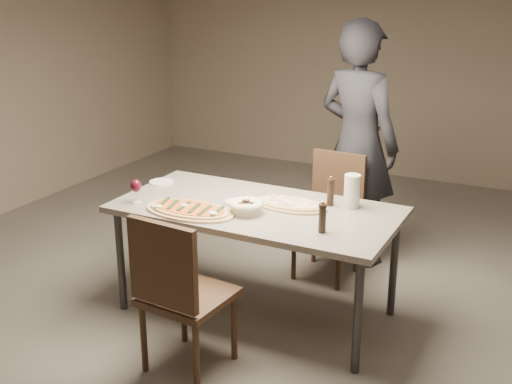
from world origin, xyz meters
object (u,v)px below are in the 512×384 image
at_px(chair_near, 178,288).
at_px(diner, 358,144).
at_px(dining_table, 256,215).
at_px(ham_pizza, 290,204).
at_px(zucchini_pizza, 190,210).
at_px(bread_basket, 246,206).
at_px(pepper_mill_left, 331,192).
at_px(chair_far, 332,208).
at_px(carafe, 352,191).

height_order(chair_near, diner, diner).
xyz_separation_m(chair_near, diner, (0.36, 1.96, 0.40)).
height_order(dining_table, ham_pizza, ham_pizza).
relative_size(zucchini_pizza, bread_basket, 2.73).
height_order(zucchini_pizza, ham_pizza, zucchini_pizza).
relative_size(bread_basket, pepper_mill_left, 1.12).
bearing_deg(bread_basket, ham_pizza, 50.37).
height_order(zucchini_pizza, diner, diner).
distance_m(bread_basket, chair_far, 1.01).
height_order(zucchini_pizza, carafe, carafe).
height_order(chair_far, diner, diner).
relative_size(ham_pizza, pepper_mill_left, 2.51).
distance_m(zucchini_pizza, chair_near, 0.64).
height_order(ham_pizza, bread_basket, bread_basket).
height_order(pepper_mill_left, chair_near, chair_near).
xyz_separation_m(bread_basket, chair_near, (-0.06, -0.69, -0.26)).
bearing_deg(diner, bread_basket, 93.65).
relative_size(dining_table, bread_basket, 8.14).
xyz_separation_m(zucchini_pizza, pepper_mill_left, (0.74, 0.52, 0.08)).
bearing_deg(ham_pizza, dining_table, -167.03).
xyz_separation_m(carafe, diner, (-0.25, 0.87, 0.08)).
distance_m(pepper_mill_left, chair_far, 0.69).
xyz_separation_m(carafe, chair_far, (-0.33, 0.55, -0.34)).
bearing_deg(bread_basket, pepper_mill_left, 41.83).
height_order(carafe, chair_near, carafe).
bearing_deg(chair_far, carafe, 123.89).
bearing_deg(diner, pepper_mill_left, 114.26).
height_order(bread_basket, chair_near, chair_near).
distance_m(dining_table, carafe, 0.63).
distance_m(ham_pizza, carafe, 0.40).
relative_size(pepper_mill_left, carafe, 0.92).
bearing_deg(chair_near, dining_table, 90.00).
relative_size(pepper_mill_left, diner, 0.11).
height_order(ham_pizza, diner, diner).
bearing_deg(chair_far, ham_pizza, 90.95).
bearing_deg(dining_table, carafe, 26.42).
bearing_deg(pepper_mill_left, carafe, 13.10).
bearing_deg(pepper_mill_left, zucchini_pizza, -144.90).
bearing_deg(chair_far, bread_basket, 79.96).
bearing_deg(bread_basket, chair_far, 76.87).
xyz_separation_m(pepper_mill_left, diner, (-0.12, 0.90, 0.09)).
height_order(ham_pizza, chair_far, chair_far).
bearing_deg(diner, chair_near, 96.29).
bearing_deg(chair_near, pepper_mill_left, 70.26).
distance_m(zucchini_pizza, pepper_mill_left, 0.90).
bearing_deg(dining_table, zucchini_pizza, -139.38).
bearing_deg(chair_near, ham_pizza, 78.95).
height_order(ham_pizza, pepper_mill_left, pepper_mill_left).
bearing_deg(zucchini_pizza, carafe, 19.32).
bearing_deg(diner, zucchini_pizza, 83.23).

